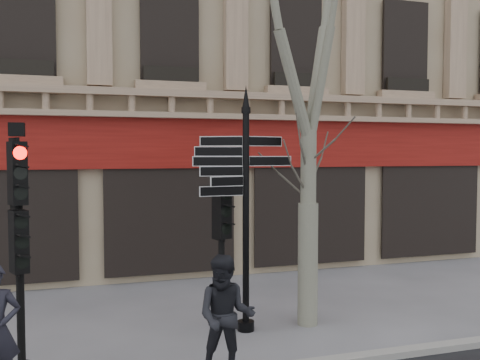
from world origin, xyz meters
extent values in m
plane|color=slate|center=(0.00, 0.00, 0.00)|extent=(80.00, 80.00, 0.00)
cube|color=#9E8969|center=(0.00, 12.50, 9.00)|extent=(28.00, 15.00, 18.00)
cube|color=#680E0A|center=(0.00, 4.88, 3.60)|extent=(28.00, 0.25, 1.30)
cube|color=#897159|center=(0.00, 4.65, 4.57)|extent=(28.00, 0.35, 0.74)
cylinder|color=black|center=(0.63, 0.60, 2.04)|extent=(0.12, 0.12, 4.08)
cylinder|color=black|center=(0.63, 0.60, 0.09)|extent=(0.32, 0.32, 0.18)
cone|color=black|center=(0.63, 0.60, 4.40)|extent=(0.14, 0.14, 0.41)
cylinder|color=black|center=(-3.24, -0.15, 1.75)|extent=(0.12, 0.12, 3.50)
cube|color=black|center=(-3.24, -0.15, 2.02)|extent=(0.50, 0.43, 0.95)
cube|color=black|center=(-3.24, -0.15, 3.05)|extent=(0.50, 0.43, 0.95)
sphere|color=#FF0C05|center=(-3.24, -0.15, 3.31)|extent=(0.20, 0.20, 0.20)
cube|color=black|center=(-3.24, -0.15, 3.71)|extent=(0.31, 0.34, 0.20)
cylinder|color=black|center=(0.30, 1.10, 1.38)|extent=(0.13, 0.13, 2.75)
cylinder|color=black|center=(0.30, 1.10, 0.08)|extent=(0.29, 0.29, 0.15)
cube|color=black|center=(0.30, 1.10, 2.23)|extent=(0.53, 0.43, 1.05)
cylinder|color=gray|center=(1.89, 0.57, 1.19)|extent=(0.39, 0.39, 2.38)
cylinder|color=gray|center=(1.89, 0.57, 3.03)|extent=(0.30, 0.30, 1.52)
imported|color=black|center=(-0.31, -1.30, 0.92)|extent=(1.09, 0.98, 1.84)
camera|label=1|loc=(-2.50, -8.82, 3.37)|focal=40.00mm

